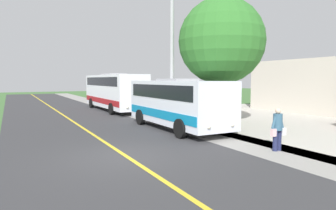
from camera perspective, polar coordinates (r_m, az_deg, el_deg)
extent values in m
plane|color=#3D6633|center=(10.71, -8.22, -9.62)|extent=(120.00, 120.00, 0.00)
cube|color=#333335|center=(10.71, -8.22, -9.60)|extent=(8.00, 100.00, 0.01)
cube|color=gray|center=(13.35, 13.41, -6.78)|extent=(2.40, 100.00, 0.01)
cube|color=gold|center=(10.71, -8.22, -9.57)|extent=(0.16, 100.00, 0.00)
cube|color=silver|center=(16.04, 1.71, 0.63)|extent=(2.31, 7.55, 2.26)
cube|color=#0C72A5|center=(16.10, 1.70, -1.43)|extent=(2.35, 7.40, 0.44)
cube|color=black|center=(16.01, 1.71, 2.69)|extent=(2.35, 6.80, 0.70)
cube|color=gray|center=(16.00, 1.72, 4.87)|extent=(1.39, 2.27, 0.12)
cylinder|color=black|center=(14.87, 10.10, -3.78)|extent=(0.25, 0.90, 0.90)
cylinder|color=black|center=(13.58, 2.38, -4.53)|extent=(0.25, 0.90, 0.90)
cylinder|color=black|center=(18.74, 1.20, -1.91)|extent=(0.25, 0.90, 0.90)
cylinder|color=black|center=(17.72, -5.34, -2.32)|extent=(0.25, 0.90, 0.90)
sphere|color=#F2EACC|center=(13.40, 12.22, -3.69)|extent=(0.20, 0.20, 0.20)
sphere|color=#F2EACC|center=(12.62, 7.80, -4.15)|extent=(0.20, 0.20, 0.20)
cube|color=white|center=(26.22, -10.38, 2.72)|extent=(2.40, 10.11, 2.72)
cube|color=maroon|center=(26.27, -10.35, 0.96)|extent=(2.44, 9.91, 0.44)
cube|color=black|center=(26.21, -10.40, 4.49)|extent=(2.44, 9.10, 0.70)
cube|color=gray|center=(26.21, -10.43, 5.82)|extent=(1.44, 3.03, 0.12)
cylinder|color=black|center=(23.79, -5.26, -0.47)|extent=(0.25, 0.90, 0.90)
cylinder|color=black|center=(22.96, -10.78, -0.73)|extent=(0.25, 0.90, 0.90)
cylinder|color=black|center=(29.64, -9.99, 0.54)|extent=(0.25, 0.90, 0.90)
cylinder|color=black|center=(28.98, -14.50, 0.36)|extent=(0.25, 0.90, 0.90)
sphere|color=#F2EACC|center=(21.77, -4.58, -0.31)|extent=(0.20, 0.20, 0.20)
sphere|color=#F2EACC|center=(21.28, -7.84, -0.46)|extent=(0.20, 0.20, 0.20)
cylinder|color=#1E2347|center=(12.04, 20.53, -6.35)|extent=(0.18, 0.18, 0.78)
cylinder|color=#1E2347|center=(11.89, 19.89, -6.47)|extent=(0.18, 0.18, 0.78)
cylinder|color=#335972|center=(11.85, 20.31, -3.07)|extent=(0.34, 0.34, 0.62)
sphere|color=beige|center=(11.80, 20.37, -1.07)|extent=(0.21, 0.21, 0.21)
cylinder|color=#335972|center=(11.98, 20.89, -2.85)|extent=(0.27, 0.10, 0.56)
cube|color=white|center=(12.07, 21.26, -4.76)|extent=(0.20, 0.12, 0.28)
cylinder|color=#335972|center=(11.71, 19.72, -2.99)|extent=(0.27, 0.10, 0.56)
cube|color=beige|center=(11.68, 19.59, -5.02)|extent=(0.20, 0.12, 0.28)
cylinder|color=#9E9EA3|center=(17.64, 0.76, 8.91)|extent=(0.24, 0.24, 7.81)
cylinder|color=#4C3826|center=(17.66, 10.06, 1.06)|extent=(0.36, 0.36, 3.02)
sphere|color=#2D6B28|center=(17.76, 10.23, 11.97)|extent=(4.96, 4.96, 4.96)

